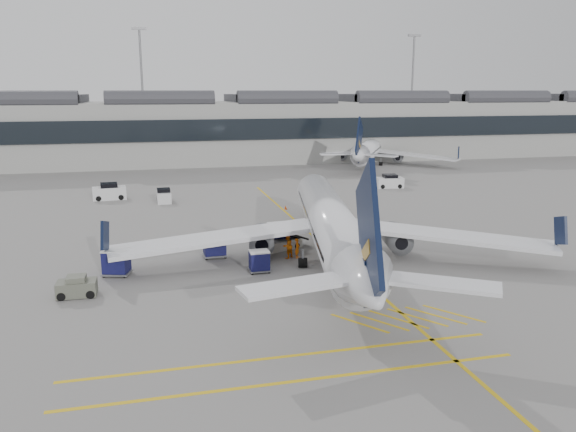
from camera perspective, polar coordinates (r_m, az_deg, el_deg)
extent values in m
plane|color=gray|center=(37.78, -6.72, -7.68)|extent=(220.00, 220.00, 0.00)
cube|color=#9E9E99|center=(107.56, -11.71, 8.33)|extent=(200.00, 20.00, 11.00)
cube|color=black|center=(97.32, -11.48, 8.51)|extent=(200.00, 0.50, 3.60)
cube|color=#38383D|center=(107.30, -11.86, 11.63)|extent=(200.00, 18.00, 1.40)
cylinder|color=slate|center=(121.22, -14.55, 11.96)|extent=(0.44, 0.44, 25.00)
cube|color=slate|center=(121.83, -14.90, 17.94)|extent=(3.00, 0.60, 0.50)
cylinder|color=slate|center=(134.88, 12.46, 12.09)|extent=(0.44, 0.44, 25.00)
cube|color=slate|center=(135.43, 12.73, 17.47)|extent=(3.00, 0.60, 0.50)
cube|color=gold|center=(49.14, 3.43, -2.80)|extent=(0.25, 60.00, 0.01)
cylinder|color=white|center=(44.25, 4.34, -0.61)|extent=(8.92, 28.24, 3.52)
cone|color=white|center=(59.77, 2.52, 2.88)|extent=(4.18, 4.36, 3.52)
cone|color=white|center=(28.68, 8.27, -7.33)|extent=(4.33, 5.09, 3.52)
cube|color=white|center=(42.92, -7.34, -2.26)|extent=(16.21, 5.23, 0.33)
cube|color=white|center=(45.07, 15.85, -1.92)|extent=(15.54, 10.71, 0.33)
cylinder|color=slate|center=(44.75, -2.69, -2.42)|extent=(2.58, 3.69, 1.97)
cylinder|color=slate|center=(46.02, 10.97, -2.22)|extent=(2.58, 3.69, 1.97)
cube|color=black|center=(28.44, 8.22, -1.98)|extent=(1.66, 7.05, 7.84)
cylinder|color=black|center=(55.28, 2.96, -0.74)|extent=(0.37, 0.64, 0.60)
cylinder|color=black|center=(42.46, 1.51, -4.76)|extent=(0.79, 0.86, 0.75)
cylinder|color=black|center=(43.04, 7.76, -4.63)|extent=(0.79, 0.86, 0.75)
cylinder|color=white|center=(103.82, 8.38, 6.78)|extent=(15.63, 24.32, 3.27)
cone|color=white|center=(118.43, 9.31, 7.45)|extent=(4.55, 4.63, 3.27)
cone|color=white|center=(88.89, 7.14, 6.08)|extent=(4.89, 5.24, 3.27)
cube|color=white|center=(103.98, 3.74, 6.46)|extent=(15.10, 5.98, 0.30)
cube|color=white|center=(101.91, 12.91, 6.05)|extent=(12.31, 12.99, 0.30)
cylinder|color=slate|center=(105.14, 5.65, 6.16)|extent=(3.12, 3.62, 1.82)
cylinder|color=slate|center=(103.90, 11.16, 5.91)|extent=(3.12, 3.62, 1.82)
cube|color=black|center=(89.16, 7.23, 7.67)|extent=(3.47, 5.89, 7.28)
cylinder|color=black|center=(113.95, 8.99, 6.02)|extent=(0.48, 0.60, 0.56)
cylinder|color=black|center=(102.25, 6.97, 5.39)|extent=(0.87, 0.90, 0.70)
cylinder|color=black|center=(101.70, 9.40, 5.27)|extent=(0.87, 0.90, 0.70)
cube|color=beige|center=(47.13, -1.19, -2.97)|extent=(4.54, 3.13, 0.78)
cube|color=black|center=(47.52, -0.09, -1.72)|extent=(3.95, 2.55, 1.64)
cube|color=beige|center=(46.26, -2.44, -2.28)|extent=(1.47, 1.72, 1.00)
cylinder|color=black|center=(45.71, -2.24, -3.66)|extent=(0.53, 0.37, 0.49)
cylinder|color=black|center=(46.96, -3.29, -3.23)|extent=(0.53, 0.37, 0.49)
cylinder|color=black|center=(47.43, 0.90, -3.05)|extent=(0.53, 0.37, 0.49)
cylinder|color=black|center=(48.64, -0.20, -2.64)|extent=(0.53, 0.37, 0.49)
cube|color=gray|center=(48.36, -0.92, -2.80)|extent=(2.02, 1.72, 0.13)
cube|color=#13144C|center=(48.13, -0.92, -1.78)|extent=(1.85, 1.65, 1.60)
cube|color=silver|center=(47.93, -0.93, -0.82)|extent=(1.91, 1.71, 0.11)
cylinder|color=black|center=(47.59, -1.56, -3.15)|extent=(0.25, 0.13, 0.24)
cylinder|color=black|center=(48.70, -2.01, -2.78)|extent=(0.25, 0.13, 0.24)
cylinder|color=black|center=(48.08, 0.19, -2.98)|extent=(0.25, 0.13, 0.24)
cylinder|color=black|center=(49.18, -0.30, -2.63)|extent=(0.25, 0.13, 0.24)
cube|color=gray|center=(45.46, -7.45, -3.92)|extent=(1.90, 1.59, 0.13)
cube|color=#13144C|center=(45.23, -7.48, -2.88)|extent=(1.73, 1.53, 1.56)
cube|color=silver|center=(45.02, -7.51, -1.87)|extent=(1.79, 1.58, 0.11)
cylinder|color=black|center=(44.82, -8.28, -4.29)|extent=(0.24, 0.12, 0.24)
cylinder|color=black|center=(45.94, -8.49, -3.87)|extent=(0.24, 0.12, 0.24)
cylinder|color=black|center=(45.04, -6.38, -4.15)|extent=(0.24, 0.12, 0.24)
cylinder|color=black|center=(46.16, -6.64, -3.74)|extent=(0.24, 0.12, 0.24)
cube|color=gray|center=(41.54, -2.92, -5.47)|extent=(1.52, 1.26, 0.11)
cube|color=#13144C|center=(41.32, -2.94, -4.53)|extent=(1.39, 1.21, 1.30)
cube|color=silver|center=(41.13, -2.95, -3.63)|extent=(1.43, 1.26, 0.09)
cylinder|color=black|center=(40.99, -3.65, -5.83)|extent=(0.20, 0.09, 0.20)
cylinder|color=black|center=(41.91, -3.90, -5.41)|extent=(0.20, 0.09, 0.20)
cylinder|color=black|center=(41.22, -1.93, -5.70)|extent=(0.20, 0.09, 0.20)
cylinder|color=black|center=(42.13, -2.22, -5.29)|extent=(0.20, 0.09, 0.20)
cube|color=gray|center=(42.59, -16.97, -5.52)|extent=(2.21, 1.99, 0.13)
cube|color=#13144C|center=(42.34, -17.04, -4.39)|extent=(2.04, 1.89, 1.58)
cube|color=silver|center=(42.11, -17.11, -3.32)|extent=(2.11, 1.96, 0.11)
cylinder|color=black|center=(42.35, -18.21, -5.82)|extent=(0.26, 0.17, 0.24)
cylinder|color=black|center=(43.41, -17.65, -5.33)|extent=(0.26, 0.17, 0.24)
cylinder|color=black|center=(41.83, -16.25, -5.91)|extent=(0.26, 0.17, 0.24)
cylinder|color=black|center=(42.90, -15.73, -5.41)|extent=(0.26, 0.17, 0.24)
imported|color=orange|center=(44.72, 0.95, -3.28)|extent=(0.62, 0.70, 1.60)
imported|color=orange|center=(44.59, -0.05, -3.05)|extent=(1.24, 1.19, 2.02)
cube|color=#5B5D4F|center=(39.12, -20.65, -6.88)|extent=(2.47, 1.51, 0.98)
cube|color=#5B5D4F|center=(38.93, -20.72, -6.06)|extent=(1.19, 1.19, 0.49)
cylinder|color=black|center=(38.75, -22.05, -7.59)|extent=(0.55, 0.25, 0.55)
cylinder|color=black|center=(39.93, -21.77, -6.98)|extent=(0.55, 0.25, 0.55)
cylinder|color=black|center=(38.49, -19.43, -7.52)|extent=(0.55, 0.25, 0.55)
cylinder|color=black|center=(39.68, -19.24, -6.89)|extent=(0.55, 0.25, 0.55)
cone|color=#F24C0A|center=(63.01, -0.24, 0.88)|extent=(0.34, 0.34, 0.47)
cone|color=#F24C0A|center=(44.73, 9.37, -4.21)|extent=(0.33, 0.33, 0.46)
cube|color=silver|center=(72.21, -17.69, 2.22)|extent=(4.09, 2.32, 1.53)
cube|color=black|center=(72.06, -17.74, 2.94)|extent=(2.13, 2.03, 0.65)
cylinder|color=black|center=(71.41, -18.69, 1.68)|extent=(0.67, 0.30, 0.65)
cylinder|color=black|center=(73.13, -18.71, 1.92)|extent=(0.67, 0.30, 0.65)
cylinder|color=black|center=(71.47, -16.60, 1.83)|extent=(0.67, 0.30, 0.65)
cylinder|color=black|center=(73.18, -16.67, 2.07)|extent=(0.67, 0.30, 0.65)
cube|color=silver|center=(68.72, -12.50, 1.90)|extent=(1.69, 3.25, 1.25)
cube|color=black|center=(68.59, -12.53, 2.52)|extent=(1.56, 1.64, 0.54)
cylinder|color=black|center=(67.77, -11.84, 1.47)|extent=(0.21, 0.54, 0.54)
cylinder|color=black|center=(67.70, -13.04, 1.41)|extent=(0.21, 0.54, 0.54)
cylinder|color=black|center=(69.87, -11.95, 1.80)|extent=(0.21, 0.54, 0.54)
cylinder|color=black|center=(69.81, -13.12, 1.73)|extent=(0.21, 0.54, 0.54)
cube|color=silver|center=(78.45, 10.29, 3.36)|extent=(3.82, 2.28, 1.40)
cube|color=black|center=(78.32, 10.32, 3.97)|extent=(2.02, 1.93, 0.60)
cylinder|color=black|center=(77.43, 9.59, 2.96)|extent=(0.63, 0.30, 0.60)
cylinder|color=black|center=(78.95, 9.28, 3.16)|extent=(0.63, 0.30, 0.60)
cylinder|color=black|center=(78.11, 11.29, 2.98)|extent=(0.63, 0.30, 0.60)
cylinder|color=black|center=(79.62, 10.95, 3.17)|extent=(0.63, 0.30, 0.60)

